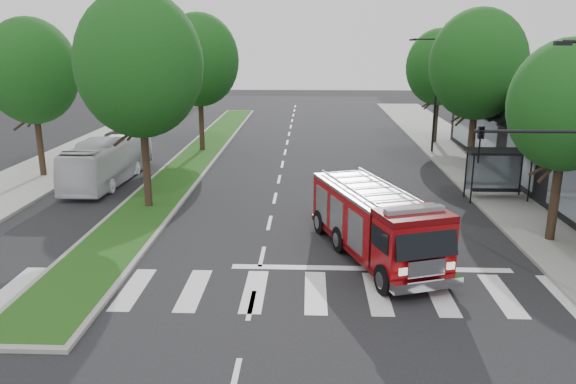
# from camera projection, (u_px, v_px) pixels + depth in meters

# --- Properties ---
(ground) EXTENTS (140.00, 140.00, 0.00)m
(ground) POSITION_uv_depth(u_px,v_px,m) (262.00, 257.00, 21.22)
(ground) COLOR black
(ground) RESTS_ON ground
(sidewalk_right) EXTENTS (5.00, 80.00, 0.15)m
(sidewalk_right) POSITION_uv_depth(u_px,v_px,m) (507.00, 189.00, 30.37)
(sidewalk_right) COLOR gray
(sidewalk_right) RESTS_ON ground
(sidewalk_left) EXTENTS (5.00, 80.00, 0.15)m
(sidewalk_left) POSITION_uv_depth(u_px,v_px,m) (19.00, 184.00, 31.37)
(sidewalk_left) COLOR gray
(sidewalk_left) RESTS_ON ground
(median) EXTENTS (3.00, 50.00, 0.15)m
(median) POSITION_uv_depth(u_px,v_px,m) (197.00, 156.00, 38.76)
(median) COLOR gray
(median) RESTS_ON ground
(bus_shelter) EXTENTS (3.20, 1.60, 2.61)m
(bus_shelter) POSITION_uv_depth(u_px,v_px,m) (498.00, 161.00, 28.11)
(bus_shelter) COLOR black
(bus_shelter) RESTS_ON ground
(tree_right_near) EXTENTS (4.40, 4.40, 8.05)m
(tree_right_near) POSITION_uv_depth(u_px,v_px,m) (567.00, 106.00, 21.25)
(tree_right_near) COLOR black
(tree_right_near) RESTS_ON ground
(tree_right_mid) EXTENTS (5.60, 5.60, 9.72)m
(tree_right_mid) POSITION_uv_depth(u_px,v_px,m) (478.00, 65.00, 32.55)
(tree_right_mid) COLOR black
(tree_right_mid) RESTS_ON ground
(tree_right_far) EXTENTS (5.00, 5.00, 8.73)m
(tree_right_far) POSITION_uv_depth(u_px,v_px,m) (439.00, 67.00, 42.36)
(tree_right_far) COLOR black
(tree_right_far) RESTS_ON ground
(tree_median_near) EXTENTS (5.80, 5.80, 10.16)m
(tree_median_near) POSITION_uv_depth(u_px,v_px,m) (139.00, 65.00, 25.41)
(tree_median_near) COLOR black
(tree_median_near) RESTS_ON ground
(tree_median_far) EXTENTS (5.60, 5.60, 9.72)m
(tree_median_far) POSITION_uv_depth(u_px,v_px,m) (199.00, 60.00, 38.98)
(tree_median_far) COLOR black
(tree_median_far) RESTS_ON ground
(tree_left_mid) EXTENTS (5.20, 5.20, 9.16)m
(tree_left_mid) POSITION_uv_depth(u_px,v_px,m) (31.00, 71.00, 31.66)
(tree_left_mid) COLOR black
(tree_left_mid) RESTS_ON ground
(streetlight_right_far) EXTENTS (2.11, 0.20, 8.00)m
(streetlight_right_far) POSITION_uv_depth(u_px,v_px,m) (434.00, 90.00, 38.91)
(streetlight_right_far) COLOR black
(streetlight_right_far) RESTS_ON ground
(fire_engine) EXTENTS (4.77, 8.30, 2.76)m
(fire_engine) POSITION_uv_depth(u_px,v_px,m) (375.00, 223.00, 20.90)
(fire_engine) COLOR #550407
(fire_engine) RESTS_ON ground
(city_bus) EXTENTS (2.38, 9.31, 2.58)m
(city_bus) POSITION_uv_depth(u_px,v_px,m) (109.00, 160.00, 31.95)
(city_bus) COLOR silver
(city_bus) RESTS_ON ground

